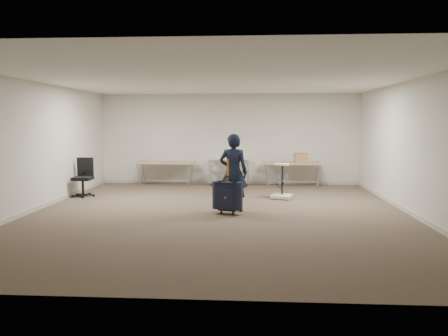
{
  "coord_description": "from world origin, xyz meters",
  "views": [
    {
      "loc": [
        0.69,
        -9.05,
        1.92
      ],
      "look_at": [
        0.1,
        0.3,
        0.94
      ],
      "focal_mm": 35.0,
      "sensor_mm": 36.0,
      "label": 1
    }
  ],
  "objects": [
    {
      "name": "folding_table_right",
      "position": [
        1.9,
        3.95,
        0.68
      ],
      "size": [
        1.8,
        0.75,
        0.73
      ],
      "color": "#9C825F",
      "rests_on": "ground"
    },
    {
      "name": "room_shell",
      "position": [
        0.0,
        1.38,
        0.05
      ],
      "size": [
        8.0,
        9.0,
        9.0
      ],
      "color": "beige",
      "rests_on": "ground"
    },
    {
      "name": "folding_table_left",
      "position": [
        -1.9,
        3.95,
        0.68
      ],
      "size": [
        1.8,
        0.75,
        0.73
      ],
      "color": "#9C825F",
      "rests_on": "ground"
    },
    {
      "name": "office_chair",
      "position": [
        -3.67,
        1.94,
        0.3
      ],
      "size": [
        0.61,
        0.61,
        1.0
      ],
      "color": "black",
      "rests_on": "ground"
    },
    {
      "name": "cardboard_box",
      "position": [
        2.16,
        3.95,
        0.87
      ],
      "size": [
        0.39,
        0.3,
        0.28
      ],
      "primitive_type": "cube",
      "rotation": [
        0.0,
        0.0,
        0.04
      ],
      "color": "olive",
      "rests_on": "folding_table_right"
    },
    {
      "name": "person",
      "position": [
        0.3,
        0.32,
        0.84
      ],
      "size": [
        0.65,
        0.45,
        1.69
      ],
      "primitive_type": "imported",
      "rotation": [
        0.0,
        0.0,
        3.06
      ],
      "color": "black",
      "rests_on": "ground"
    },
    {
      "name": "suitcase",
      "position": [
        0.19,
        -0.04,
        0.39
      ],
      "size": [
        0.47,
        0.35,
        1.16
      ],
      "color": "black",
      "rests_on": "ground"
    },
    {
      "name": "ground",
      "position": [
        0.0,
        0.0,
        0.0
      ],
      "size": [
        9.0,
        9.0,
        0.0
      ],
      "primitive_type": "plane",
      "color": "#443729",
      "rests_on": "ground"
    },
    {
      "name": "wire_shelf",
      "position": [
        0.0,
        4.2,
        0.44
      ],
      "size": [
        1.22,
        0.47,
        0.8
      ],
      "color": "silver",
      "rests_on": "ground"
    },
    {
      "name": "equipment_cart",
      "position": [
        1.46,
        1.92,
        0.23
      ],
      "size": [
        0.6,
        0.6,
        0.89
      ],
      "color": "silver",
      "rests_on": "ground"
    }
  ]
}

